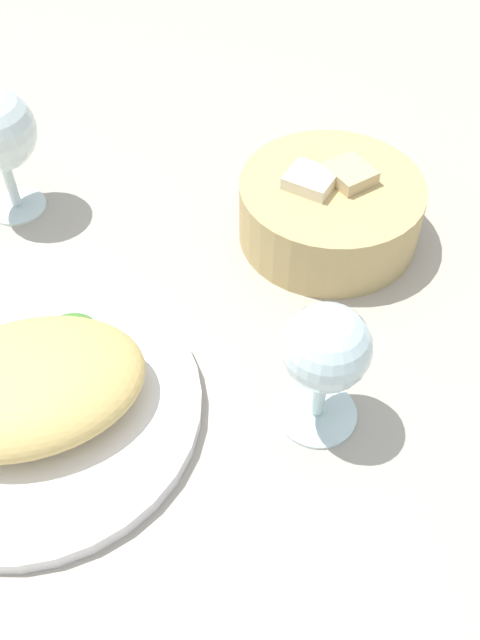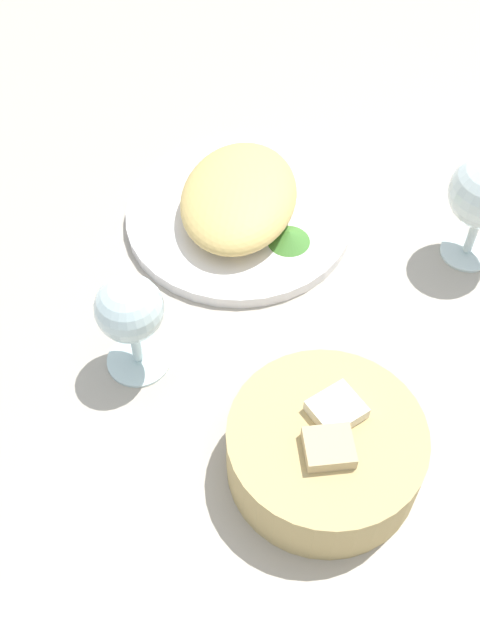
{
  "view_description": "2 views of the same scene",
  "coord_description": "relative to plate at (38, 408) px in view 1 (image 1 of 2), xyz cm",
  "views": [
    {
      "loc": [
        -0.6,
        -44.12,
        46.97
      ],
      "look_at": [
        9.5,
        -9.27,
        4.6
      ],
      "focal_mm": 39.1,
      "sensor_mm": 36.0,
      "label": 1
    },
    {
      "loc": [
        54.39,
        1.24,
        64.11
      ],
      "look_at": [
        9.91,
        -7.03,
        4.25
      ],
      "focal_mm": 43.1,
      "sensor_mm": 36.0,
      "label": 2
    }
  ],
  "objects": [
    {
      "name": "ground_plane",
      "position": [
        7.48,
        10.39,
        -1.7
      ],
      "size": [
        140.0,
        140.0,
        2.0
      ],
      "primitive_type": "cube",
      "color": "#ADA292"
    },
    {
      "name": "plate",
      "position": [
        0.0,
        0.0,
        0.0
      ],
      "size": [
        26.0,
        26.0,
        1.4
      ],
      "primitive_type": "cylinder",
      "color": "white",
      "rests_on": "ground_plane"
    },
    {
      "name": "omelette",
      "position": [
        0.0,
        0.0,
        3.09
      ],
      "size": [
        17.95,
        13.12,
        4.79
      ],
      "primitive_type": "ellipsoid",
      "rotation": [
        0.0,
        0.0,
        -0.01
      ],
      "color": "tan",
      "rests_on": "plate"
    },
    {
      "name": "lettuce_garnish",
      "position": [
        3.49,
        6.27,
        1.48
      ],
      "size": [
        4.8,
        4.8,
        1.55
      ],
      "primitive_type": "cone",
      "color": "#458432",
      "rests_on": "plate"
    },
    {
      "name": "bread_basket",
      "position": [
        29.41,
        13.22,
        2.61
      ],
      "size": [
        17.4,
        17.4,
        7.64
      ],
      "color": "tan",
      "rests_on": "ground_plane"
    },
    {
      "name": "wine_glass_near",
      "position": [
        21.18,
        -6.3,
        7.11
      ],
      "size": [
        6.52,
        6.52,
        11.83
      ],
      "color": "silver",
      "rests_on": "ground_plane"
    }
  ]
}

